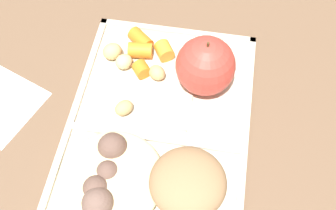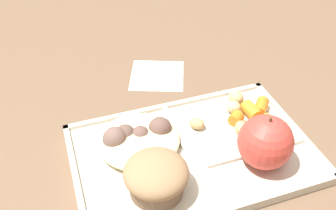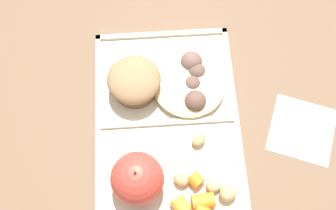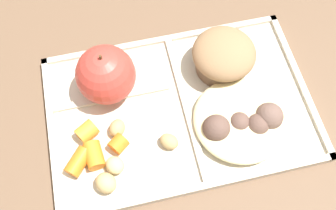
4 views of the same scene
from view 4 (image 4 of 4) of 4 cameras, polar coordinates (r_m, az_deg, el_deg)
The scene contains 18 objects.
ground at distance 0.55m, azimuth 1.84°, elevation -0.84°, with size 6.00×6.00×0.00m, color brown.
lunch_tray at distance 0.54m, azimuth 1.76°, elevation -0.56°, with size 0.38×0.25×0.02m.
green_apple at distance 0.52m, azimuth -9.60°, elevation 4.64°, with size 0.08×0.08×0.09m.
bran_muffin at distance 0.55m, azimuth 8.57°, elevation 7.50°, with size 0.09×0.09×0.06m.
carrot_slice_back at distance 0.51m, azimuth -13.72°, elevation -8.53°, with size 0.02×0.02×0.04m, color orange.
carrot_slice_small at distance 0.52m, azimuth -12.48°, elevation -4.04°, with size 0.02×0.02×0.03m, color orange.
carrot_slice_diagonal at distance 0.51m, azimuth -11.37°, elevation -7.66°, with size 0.02×0.02×0.04m, color orange.
carrot_slice_center at distance 0.51m, azimuth -7.69°, elevation -5.99°, with size 0.02×0.02×0.02m, color orange.
potato_chunk_small at distance 0.50m, azimuth -8.21°, elevation -9.23°, with size 0.03×0.02×0.02m, color tan.
potato_chunk_wedge at distance 0.50m, azimuth -9.59°, elevation -11.83°, with size 0.03×0.03×0.03m, color tan.
potato_chunk_browned at distance 0.51m, azimuth 0.18°, elevation -5.65°, with size 0.03×0.02×0.02m, color tan.
potato_chunk_golden at distance 0.52m, azimuth -7.89°, elevation -3.56°, with size 0.03×0.02×0.02m, color tan.
egg_noodle_pile at distance 0.53m, azimuth 11.24°, elevation -2.20°, with size 0.14×0.13×0.02m, color beige.
meatball_center at distance 0.53m, azimuth 15.36°, elevation -1.73°, with size 0.04×0.04×0.04m, color brown.
meatball_back at distance 0.52m, azimuth 13.69°, elevation -3.07°, with size 0.03×0.03×0.03m, color brown.
meatball_side at distance 0.51m, azimuth 7.50°, elevation -3.59°, with size 0.04×0.04×0.04m, color brown.
meatball_front at distance 0.52m, azimuth 10.96°, elevation -2.76°, with size 0.03×0.03×0.03m, color brown.
plastic_fork at distance 0.55m, azimuth 13.74°, elevation -2.08°, with size 0.15×0.03×0.00m.
Camera 4 is at (-0.07, -0.21, 0.50)m, focal length 39.34 mm.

